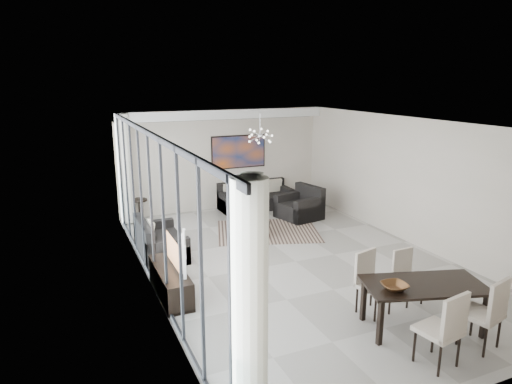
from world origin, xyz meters
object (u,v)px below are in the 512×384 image
television (179,253)px  dining_table (424,289)px  sofa_main (255,199)px  coffee_table (252,228)px  tv_console (170,282)px

television → dining_table: (3.09, -2.62, -0.12)m
sofa_main → coffee_table: bearing=-115.6°
television → sofa_main: bearing=-22.4°
tv_console → coffee_table: bearing=42.5°
coffee_table → sofa_main: sofa_main is taller
dining_table → coffee_table: bearing=97.4°
coffee_table → sofa_main: bearing=64.4°
coffee_table → television: 3.48m
sofa_main → tv_console: sofa_main is taller
coffee_table → television: bearing=-135.2°
coffee_table → sofa_main: (1.02, 2.13, 0.08)m
tv_console → television: size_ratio=1.62×
coffee_table → dining_table: bearing=-82.6°
sofa_main → television: (-3.46, -4.55, 0.52)m
coffee_table → tv_console: (-2.59, -2.37, 0.07)m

